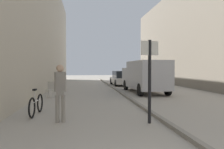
% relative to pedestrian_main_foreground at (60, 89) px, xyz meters
% --- Properties ---
extents(ground_plane, '(80.00, 80.00, 0.00)m').
position_rel_pedestrian_main_foreground_xyz_m(ground_plane, '(1.68, 6.50, -1.07)').
color(ground_plane, '#A8A093').
extents(building_facade_left, '(2.94, 40.00, 10.19)m').
position_rel_pedestrian_main_foreground_xyz_m(building_facade_left, '(-3.39, 6.50, 4.03)').
color(building_facade_left, '#BCB29E').
rests_on(building_facade_left, ground_plane).
extents(kerb_strip, '(0.16, 40.00, 0.12)m').
position_rel_pedestrian_main_foreground_xyz_m(kerb_strip, '(3.26, 6.50, -1.01)').
color(kerb_strip, gray).
rests_on(kerb_strip, ground_plane).
extents(pedestrian_main_foreground, '(0.37, 0.24, 1.85)m').
position_rel_pedestrian_main_foreground_xyz_m(pedestrian_main_foreground, '(0.00, 0.00, 0.00)').
color(pedestrian_main_foreground, gray).
rests_on(pedestrian_main_foreground, ground_plane).
extents(delivery_van, '(2.21, 5.50, 2.22)m').
position_rel_pedestrian_main_foreground_xyz_m(delivery_van, '(5.02, 7.67, 0.14)').
color(delivery_van, '#B7B7BC').
rests_on(delivery_van, ground_plane).
extents(parked_car, '(1.93, 4.24, 1.45)m').
position_rel_pedestrian_main_foreground_xyz_m(parked_car, '(4.56, 14.33, -0.35)').
color(parked_car, silver).
rests_on(parked_car, ground_plane).
extents(street_sign_post, '(0.59, 0.16, 2.60)m').
position_rel_pedestrian_main_foreground_xyz_m(street_sign_post, '(2.78, -0.49, 0.48)').
color(street_sign_post, black).
rests_on(street_sign_post, ground_plane).
extents(bicycle_leaning, '(0.16, 1.77, 0.98)m').
position_rel_pedestrian_main_foreground_xyz_m(bicycle_leaning, '(-1.00, 1.21, -0.68)').
color(bicycle_leaning, black).
rests_on(bicycle_leaning, ground_plane).
extents(cafe_chair_near_window, '(0.56, 0.56, 0.94)m').
position_rel_pedestrian_main_foreground_xyz_m(cafe_chair_near_window, '(-1.11, 11.63, -0.52)').
color(cafe_chair_near_window, '#B7B2A8').
rests_on(cafe_chair_near_window, ground_plane).
extents(cafe_chair_by_doorway, '(0.50, 0.50, 0.94)m').
position_rel_pedestrian_main_foreground_xyz_m(cafe_chair_by_doorway, '(-1.18, 5.96, -0.52)').
color(cafe_chair_by_doorway, '#B7B2A8').
rests_on(cafe_chair_by_doorway, ground_plane).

